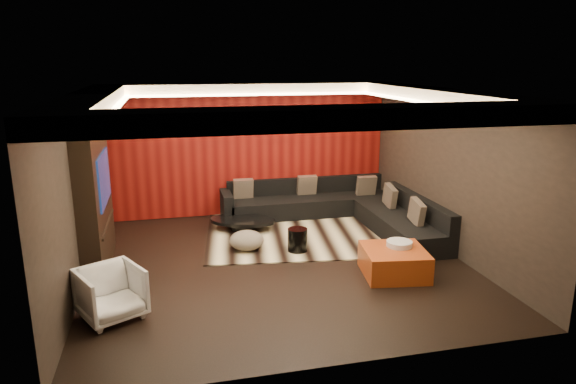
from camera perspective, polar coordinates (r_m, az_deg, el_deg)
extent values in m
cube|color=black|center=(8.56, -1.03, -7.99)|extent=(6.00, 6.00, 0.02)
cube|color=silver|center=(7.92, -1.13, 11.20)|extent=(6.00, 6.00, 0.02)
cube|color=black|center=(11.03, -4.43, 4.73)|extent=(6.00, 0.02, 2.80)
cube|color=black|center=(8.06, -22.47, 0.00)|extent=(0.02, 6.00, 2.80)
cube|color=black|center=(9.23, 17.50, 2.17)|extent=(0.02, 6.00, 2.80)
cube|color=#6B0C0A|center=(10.99, -4.40, 4.70)|extent=(5.98, 0.05, 2.78)
cube|color=silver|center=(10.58, -4.30, 11.35)|extent=(6.00, 0.60, 0.22)
cube|color=silver|center=(5.34, 5.13, 8.23)|extent=(6.00, 0.60, 0.22)
cube|color=silver|center=(7.82, -21.12, 9.32)|extent=(0.60, 4.80, 0.22)
cube|color=silver|center=(8.90, 16.40, 10.22)|extent=(0.60, 4.80, 0.22)
cube|color=#FFD899|center=(10.25, -3.98, 10.75)|extent=(4.80, 0.08, 0.04)
cube|color=#FFD899|center=(5.67, 4.01, 7.71)|extent=(4.80, 0.08, 0.04)
cube|color=#FFD899|center=(7.79, -18.56, 8.86)|extent=(0.08, 4.80, 0.04)
cube|color=#FFD899|center=(8.75, 14.39, 9.70)|extent=(0.08, 4.80, 0.04)
cube|color=black|center=(8.69, -20.66, -0.89)|extent=(0.30, 2.00, 2.20)
cube|color=black|center=(8.59, -19.81, 1.42)|extent=(0.04, 1.30, 0.80)
cube|color=black|center=(8.78, -19.39, -3.35)|extent=(0.04, 1.60, 0.04)
cube|color=beige|center=(10.03, 2.54, -4.44)|extent=(4.34, 3.48, 0.02)
cylinder|color=black|center=(10.14, -5.06, -3.57)|extent=(1.67, 1.67, 0.22)
cylinder|color=black|center=(8.97, 1.07, -5.33)|extent=(0.46, 0.46, 0.40)
ellipsoid|color=beige|center=(9.08, -4.62, -5.37)|extent=(0.67, 0.67, 0.33)
cylinder|color=silver|center=(8.36, 12.19, -6.98)|extent=(0.48, 0.48, 0.50)
cube|color=#984A13|center=(8.23, 11.70, -7.62)|extent=(1.07, 1.07, 0.42)
imported|color=white|center=(7.12, -19.07, -10.59)|extent=(1.00, 1.01, 0.69)
cube|color=black|center=(11.12, 2.44, -1.50)|extent=(3.50, 0.90, 0.40)
cube|color=black|center=(11.35, 1.98, 0.79)|extent=(3.50, 0.20, 0.35)
cube|color=black|center=(10.00, 12.39, -3.69)|extent=(0.90, 2.60, 0.40)
cube|color=black|center=(10.05, 14.31, -1.48)|extent=(0.20, 2.60, 0.35)
cube|color=black|center=(10.76, -6.82, -1.59)|extent=(0.20, 0.90, 0.60)
cube|color=tan|center=(11.24, 8.70, 0.73)|extent=(0.42, 0.20, 0.44)
cube|color=tan|center=(11.16, 2.11, 0.79)|extent=(0.42, 0.20, 0.44)
cube|color=tan|center=(9.47, 14.12, -2.17)|extent=(0.12, 0.50, 0.50)
cube|color=tan|center=(10.43, 11.26, -0.47)|extent=(0.12, 0.50, 0.50)
cube|color=tan|center=(10.88, -5.00, 0.39)|extent=(0.42, 0.20, 0.44)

